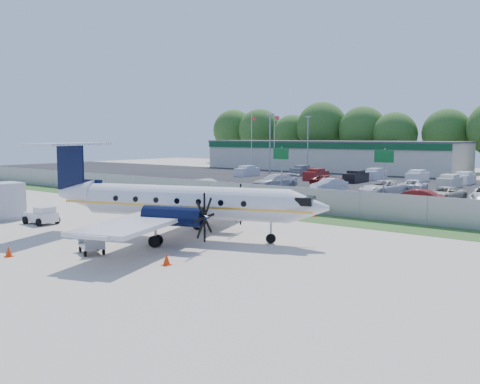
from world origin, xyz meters
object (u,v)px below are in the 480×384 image
Objects in this scene: pushback_tug at (42,216)px; service_container at (4,202)px; aircraft at (180,202)px; baggage_cart_far at (92,246)px.

service_container is at bearing -171.48° from pushback_tug.
aircraft is 15.32m from service_container.
aircraft reaches higher than service_container.
service_container reaches higher than pushback_tug.
baggage_cart_far is 14.86m from service_container.
service_container is (-14.99, -3.03, -0.92)m from aircraft.
service_container reaches higher than baggage_cart_far.
baggage_cart_far is at bearing -94.41° from aircraft.
aircraft is at bearing 11.42° from service_container.
pushback_tug reaches higher than baggage_cart_far.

